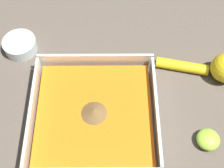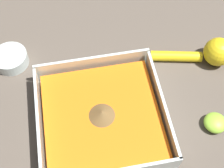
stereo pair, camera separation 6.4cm
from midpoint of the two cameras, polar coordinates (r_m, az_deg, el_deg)
ground_plane at (r=0.69m, az=-7.11°, el=-7.77°), size 4.00×4.00×0.00m
square_dish at (r=0.67m, az=-4.81°, el=-6.37°), size 0.26×0.26×0.06m
spice_bowl at (r=0.80m, az=-20.35°, el=4.11°), size 0.08×0.08×0.03m
lemon_squeezer at (r=0.77m, az=15.04°, el=5.35°), size 0.19×0.08×0.07m
lemon_half at (r=0.69m, az=15.70°, el=-7.08°), size 0.05×0.05×0.03m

